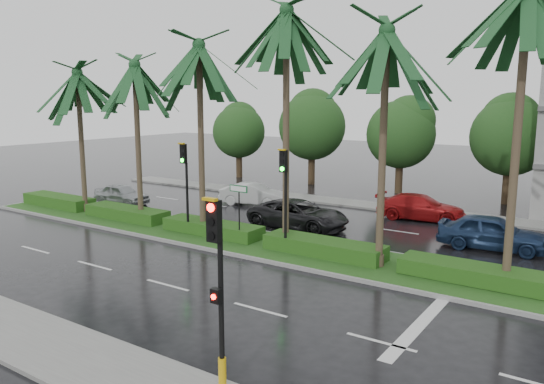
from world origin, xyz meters
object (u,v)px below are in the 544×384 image
Objects in this scene: street_sign at (239,199)px; car_red at (421,207)px; signal_near at (218,287)px; car_blue at (492,232)px; signal_median_left at (185,175)px; car_silver at (122,194)px; car_white at (253,194)px; car_darkgrey at (298,214)px.

street_sign is 11.02m from car_red.
car_blue is (2.50, 15.54, -1.73)m from signal_near.
signal_median_left reaches higher than car_silver.
car_red is at bearing 43.44° from car_blue.
signal_median_left is 1.06× the size of car_white.
signal_median_left is 12.94m from car_red.
signal_near is 19.78m from car_red.
car_silver is 0.91× the size of car_white.
car_darkgrey is at bearing -138.63° from car_white.
signal_near reaches higher than car_silver.
car_red is (8.00, 9.90, -2.31)m from signal_median_left.
street_sign is (-7.00, 9.87, -0.38)m from signal_near.
car_blue is (21.41, 2.15, 0.13)m from car_silver.
car_white is (-1.96, 8.11, -2.32)m from signal_median_left.
street_sign reaches higher than car_silver.
signal_near is 0.84× the size of car_darkgrey.
car_red is (16.91, 6.20, 0.05)m from car_silver.
car_red is (-2.00, 19.59, -1.82)m from signal_near.
car_darkgrey is 1.10× the size of car_red.
signal_near is 23.24m from car_silver.
car_white is at bearing 103.58° from signal_median_left.
street_sign reaches higher than car_red.
car_blue reaches higher than car_silver.
car_red is (9.96, 1.79, 0.01)m from car_white.
street_sign is at bearing 143.45° from car_red.
car_white is (-11.96, 17.80, -1.82)m from signal_near.
street_sign is at bearing 172.61° from car_darkgrey.
car_silver is (-18.91, 13.39, -1.87)m from signal_near.
street_sign is 11.15m from car_blue.
car_silver is at bearing 163.53° from street_sign.
signal_near reaches higher than car_darkgrey.
signal_median_left is (-10.00, 9.69, 0.49)m from signal_near.
car_white is 10.12m from car_red.
signal_median_left is 9.93m from car_silver.
car_darkgrey reaches higher than car_silver.
signal_median_left is at bearing 141.24° from car_darkgrey.
car_silver is (-8.91, 3.70, -2.36)m from signal_median_left.
signal_median_left is 13.98m from car_blue.
street_sign is 0.58× the size of car_blue.
car_darkgrey is at bearing 130.99° from car_red.
car_blue is at bearing 30.83° from street_sign.
car_blue is at bearing -82.05° from car_darkgrey.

